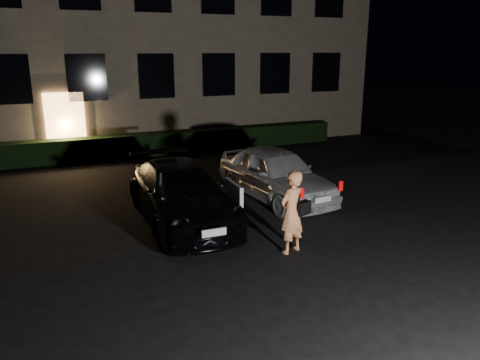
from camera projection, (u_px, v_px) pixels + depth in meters
name	position (u px, v px, depth m)	size (l,w,h in m)	color
ground	(294.00, 258.00, 9.35)	(80.00, 80.00, 0.00)	black
building	(132.00, 3.00, 20.96)	(20.00, 8.11, 12.00)	brown
hedge	(162.00, 143.00, 18.51)	(15.00, 0.70, 0.85)	black
sedan	(181.00, 193.00, 11.24)	(2.08, 4.85, 1.37)	black
hatch	(276.00, 173.00, 12.92)	(2.12, 4.35, 1.43)	silver
man	(292.00, 212.00, 9.42)	(0.80, 0.61, 1.73)	#FA9B61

